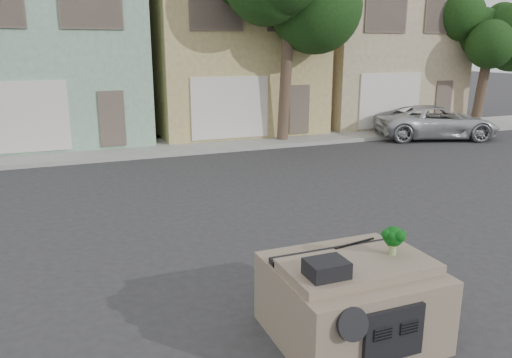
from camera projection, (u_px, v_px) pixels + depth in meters
ground_plane at (263, 252)px, 9.39m from camera, size 120.00×120.00×0.00m
sidewalk at (156, 148)px, 18.80m from camera, size 40.00×3.00×0.15m
townhouse_mint at (47, 46)px, 20.19m from camera, size 7.20×8.20×7.55m
townhouse_tan at (223, 46)px, 22.87m from camera, size 7.20×8.20×7.55m
townhouse_beige at (362, 47)px, 25.56m from camera, size 7.20×8.20×7.55m
silver_pickup at (435, 138)px, 21.11m from camera, size 5.47×3.78×1.39m
tree_near at (286, 33)px, 18.89m from camera, size 4.40×4.00×8.50m
tree_far at (484, 64)px, 22.79m from camera, size 3.20×3.00×6.00m
car_dashboard at (350, 297)px, 6.55m from camera, size 2.00×1.80×1.12m
instrument_hump at (327, 268)px, 5.86m from camera, size 0.48×0.38×0.20m
wiper_arm at (355, 243)px, 6.84m from camera, size 0.69×0.15×0.02m
broccoli at (393, 240)px, 6.46m from camera, size 0.36×0.36×0.39m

